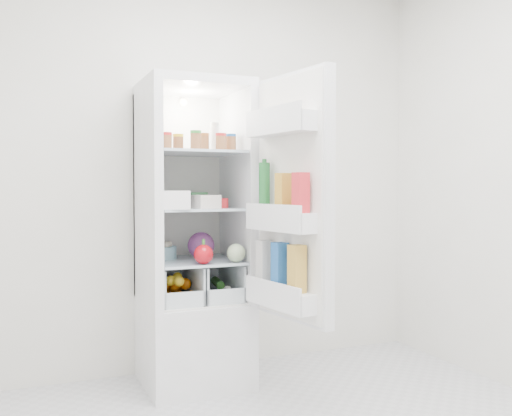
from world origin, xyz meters
name	(u,v)px	position (x,y,z in m)	size (l,w,h in m)	color
room_walls	(324,87)	(0.00, 0.00, 1.59)	(3.02, 3.02, 2.61)	silver
refrigerator	(192,272)	(-0.20, 1.25, 0.67)	(0.60, 0.60, 1.80)	white
shelf_low	(195,261)	(-0.20, 1.19, 0.74)	(0.49, 0.53, 0.01)	silver
shelf_mid	(194,209)	(-0.20, 1.19, 1.05)	(0.49, 0.53, 0.01)	silver
shelf_top	(194,153)	(-0.20, 1.19, 1.38)	(0.49, 0.53, 0.01)	silver
crisper_left	(175,284)	(-0.32, 1.19, 0.61)	(0.23, 0.46, 0.22)	silver
crisper_right	(214,281)	(-0.08, 1.19, 0.61)	(0.23, 0.46, 0.22)	silver
condiment_jars	(200,143)	(-0.20, 1.07, 1.43)	(0.46, 0.16, 0.08)	#B21919
squeeze_bottle	(215,137)	(-0.08, 1.17, 1.48)	(0.05, 0.05, 0.18)	white
tub_white	(175,200)	(-0.37, 0.99, 1.11)	(0.16, 0.16, 0.10)	white
tub_cream	(206,202)	(-0.17, 1.05, 1.10)	(0.13, 0.13, 0.08)	beige
tin_red	(221,203)	(-0.06, 1.10, 1.09)	(0.08, 0.08, 0.06)	red
foil_tray	(191,204)	(-0.22, 1.21, 1.08)	(0.17, 0.13, 0.04)	silver
tub_green	(199,200)	(-0.13, 1.33, 1.10)	(0.11, 0.16, 0.09)	#429151
red_cabbage	(201,245)	(-0.15, 1.21, 0.83)	(0.16, 0.16, 0.16)	#491B51
bell_pepper	(204,254)	(-0.21, 0.97, 0.80)	(0.11, 0.11, 0.11)	#B50B15
mushroom_bowl	(163,253)	(-0.36, 1.29, 0.78)	(0.16, 0.16, 0.07)	#8DC3D2
salad_bag	(236,253)	(-0.02, 0.97, 0.80)	(0.11, 0.11, 0.11)	#9FB386
citrus_pile	(175,289)	(-0.32, 1.17, 0.58)	(0.20, 0.31, 0.16)	orange
veg_pile	(215,289)	(-0.07, 1.18, 0.56)	(0.16, 0.30, 0.10)	#254F1A
fridge_door	(290,203)	(0.15, 0.61, 1.09)	(0.25, 0.60, 1.30)	white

